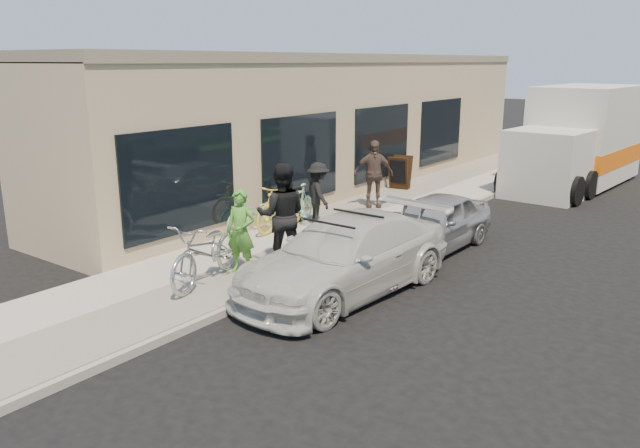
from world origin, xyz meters
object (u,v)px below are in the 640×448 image
Objects in this scene: bystander_b at (373,174)px; tandem_bike at (207,251)px; bike_rack at (291,202)px; sedan_white at (345,256)px; man_standing at (282,215)px; cruiser_bike_b at (259,213)px; cruiser_bike_a at (299,205)px; cruiser_bike_c at (281,207)px; sandwich_board at (400,172)px; woman_rider at (241,231)px; moving_truck at (578,142)px; bystander_a at (318,194)px; sedan_silver at (433,223)px.

tandem_bike is at bearing -123.58° from bystander_b.
bike_rack is 4.48m from sedan_white.
cruiser_bike_b is at bearing -75.14° from man_standing.
cruiser_bike_c is (-0.01, -0.68, 0.08)m from cruiser_bike_a.
man_standing is (1.95, -7.96, 0.49)m from sandwich_board.
cruiser_bike_c is (-1.74, 2.00, -0.44)m from man_standing.
woman_rider is 0.85× the size of cruiser_bike_c.
moving_truck is 3.04× the size of tandem_bike.
man_standing is 1.32× the size of bystander_a.
sedan_silver is (0.05, 3.30, -0.07)m from sedan_white.
sedan_white is at bearing -88.43° from moving_truck.
sedan_white is 3.03× the size of woman_rider.
bystander_b reaches higher than woman_rider.
tandem_bike is 1.39× the size of woman_rider.
bike_rack is 0.65m from cruiser_bike_c.
woman_rider is 6.19m from bystander_b.
cruiser_bike_c is (-3.33, 2.15, 0.04)m from sedan_white.
bike_rack is 0.57× the size of bystander_a.
man_standing reaches higher than sedan_silver.
man_standing reaches higher than bystander_b.
tandem_bike is at bearing -47.85° from cruiser_bike_b.
bystander_b reaches higher than cruiser_bike_a.
man_standing reaches higher than tandem_bike.
sedan_white is 2.18× the size of tandem_bike.
sedan_silver is at bearing 38.36° from cruiser_bike_b.
sedan_silver is at bearing 13.59° from cruiser_bike_c.
cruiser_bike_c is (-3.78, -10.67, -0.72)m from moving_truck.
sedan_silver is 2.23× the size of cruiser_bike_a.
cruiser_bike_a is at bearing 91.64° from tandem_bike.
cruiser_bike_a is 2.74m from bystander_b.
tandem_bike is at bearing -87.81° from cruiser_bike_a.
cruiser_bike_c reaches higher than sandwich_board.
cruiser_bike_a is (-3.77, -9.99, -0.80)m from moving_truck.
tandem_bike reaches higher than sandwich_board.
sedan_silver is (3.57, 0.53, -0.07)m from bike_rack.
sedan_white is at bearing -89.79° from sedan_silver.
tandem_bike is (1.49, -4.17, 0.06)m from bike_rack.
bike_rack is 3.75m from woman_rider.
sedan_white is 6.22m from bystander_b.
moving_truck is at bearing 93.27° from sedan_white.
woman_rider is (-2.40, -13.44, -0.49)m from moving_truck.
bystander_a is at bearing 17.75° from cruiser_bike_a.
sedan_white is 2.63× the size of bystander_b.
sedan_silver is at bearing -155.24° from man_standing.
woman_rider is 0.79× the size of man_standing.
cruiser_bike_b is (-0.09, -6.40, -0.08)m from sandwich_board.
moving_truck reaches higher than tandem_bike.
tandem_bike is 6.96m from bystander_b.
bystander_b is at bearing -110.90° from moving_truck.
sedan_white is 3.00× the size of cruiser_bike_a.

